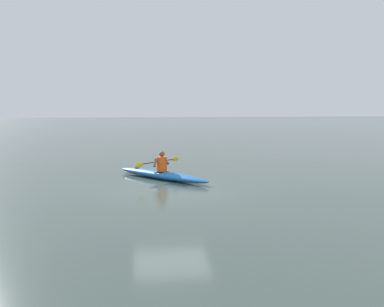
% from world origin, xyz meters
% --- Properties ---
extents(ground_plane, '(160.00, 160.00, 0.00)m').
position_xyz_m(ground_plane, '(0.00, 0.00, 0.00)').
color(ground_plane, '#384742').
extents(kayak, '(3.55, 3.80, 0.30)m').
position_xyz_m(kayak, '(0.18, -2.21, 0.15)').
color(kayak, '#1959A5').
rests_on(kayak, ground).
extents(kayaker, '(1.76, 1.61, 0.77)m').
position_xyz_m(kayaker, '(0.17, -2.20, 0.62)').
color(kayaker, '#E04C14').
rests_on(kayaker, kayak).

